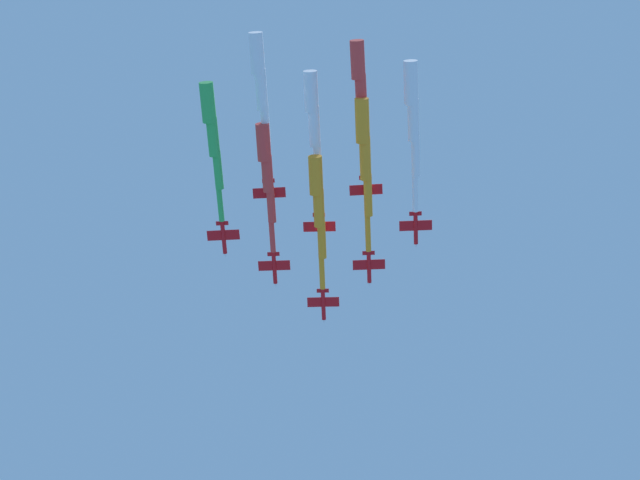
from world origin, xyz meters
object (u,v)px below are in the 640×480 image
object	(u,v)px
jet_port_mid	(314,128)
jet_port_outer	(413,121)
jet_starboard_mid	(213,139)
jet_lead	(319,210)
jet_starboard_outer	(261,91)
jet_starboard_inner	(365,160)
jet_trail_port	(361,95)
jet_port_inner	(267,176)

from	to	relation	value
jet_port_mid	jet_port_outer	size ratio (longest dim) A/B	0.96
jet_port_mid	jet_starboard_mid	distance (m)	25.41
jet_lead	jet_starboard_outer	bearing A→B (deg)	12.42
jet_port_outer	jet_starboard_inner	bearing A→B (deg)	-91.19
jet_starboard_inner	jet_port_outer	distance (m)	15.21
jet_port_mid	jet_starboard_mid	world-z (taller)	jet_port_mid
jet_trail_port	jet_port_inner	bearing A→B (deg)	-93.69
jet_lead	jet_starboard_mid	size ratio (longest dim) A/B	0.99
jet_starboard_inner	jet_trail_port	world-z (taller)	jet_trail_port
jet_port_inner	jet_starboard_inner	distance (m)	25.27
jet_starboard_mid	jet_starboard_outer	distance (m)	16.74
jet_port_outer	jet_trail_port	world-z (taller)	jet_trail_port
jet_lead	jet_port_mid	distance (m)	20.73
jet_port_mid	jet_starboard_mid	bearing A→B (deg)	-56.31
jet_port_inner	jet_starboard_outer	world-z (taller)	jet_starboard_outer
jet_port_mid	jet_trail_port	xyz separation A→B (m)	(-0.23, 14.44, -1.51)
jet_starboard_mid	jet_trail_port	world-z (taller)	jet_trail_port
jet_starboard_mid	jet_port_outer	distance (m)	49.84
jet_starboard_outer	jet_trail_port	xyz separation A→B (m)	(-15.67, 18.98, -1.30)
jet_lead	jet_port_mid	xyz separation A→B (m)	(16.76, 11.64, 3.66)
jet_lead	jet_starboard_inner	world-z (taller)	jet_starboard_inner
jet_port_mid	jet_starboard_outer	world-z (taller)	jet_port_mid
jet_starboard_inner	jet_trail_port	bearing A→B (deg)	33.68
jet_starboard_inner	jet_starboard_outer	world-z (taller)	jet_starboard_outer
jet_port_inner	jet_port_mid	distance (m)	17.08
jet_port_mid	jet_starboard_outer	xyz separation A→B (m)	(15.44, -4.55, -0.21)
jet_starboard_mid	jet_starboard_outer	world-z (taller)	jet_starboard_outer
jet_lead	jet_trail_port	xyz separation A→B (m)	(16.52, 26.07, 2.15)
jet_port_inner	jet_starboard_outer	bearing A→B (deg)	34.92
jet_port_mid	jet_starboard_mid	xyz separation A→B (m)	(13.99, -20.99, -3.03)
jet_port_outer	jet_starboard_outer	distance (m)	38.30
jet_port_mid	jet_port_outer	distance (m)	24.76
jet_port_mid	jet_starboard_outer	bearing A→B (deg)	-16.41
jet_port_mid	jet_trail_port	size ratio (longest dim) A/B	1.05
jet_lead	jet_starboard_inner	size ratio (longest dim) A/B	0.92
jet_starboard_inner	jet_port_outer	world-z (taller)	jet_port_outer
jet_lead	jet_port_outer	distance (m)	32.64
jet_port_inner	jet_trail_port	world-z (taller)	jet_port_inner
jet_starboard_outer	jet_trail_port	bearing A→B (deg)	129.54
jet_port_inner	jet_starboard_outer	distance (m)	21.59
jet_starboard_inner	jet_port_outer	xyz separation A→B (m)	(0.32, 15.19, 0.76)
jet_lead	jet_starboard_mid	distance (m)	32.14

